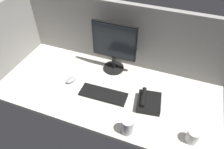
% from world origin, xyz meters
% --- Properties ---
extents(ground_plane, '(1.80, 0.80, 0.03)m').
position_xyz_m(ground_plane, '(0.00, 0.00, -0.01)').
color(ground_plane, beige).
extents(cubicle_wall_back, '(1.80, 0.05, 0.56)m').
position_xyz_m(cubicle_wall_back, '(0.00, 0.38, 0.28)').
color(cubicle_wall_back, gray).
rests_on(cubicle_wall_back, ground_plane).
extents(cubicle_wall_side, '(0.05, 0.80, 0.56)m').
position_xyz_m(cubicle_wall_side, '(-0.88, 0.00, 0.28)').
color(cubicle_wall_side, gray).
rests_on(cubicle_wall_side, ground_plane).
extents(monitor, '(0.37, 0.18, 0.44)m').
position_xyz_m(monitor, '(-0.02, 0.25, 0.24)').
color(monitor, black).
rests_on(monitor, ground_plane).
extents(keyboard, '(0.37, 0.14, 0.02)m').
position_xyz_m(keyboard, '(0.02, -0.08, 0.01)').
color(keyboard, black).
rests_on(keyboard, ground_plane).
extents(mouse, '(0.09, 0.11, 0.03)m').
position_xyz_m(mouse, '(-0.29, -0.03, 0.02)').
color(mouse, '#99999E').
rests_on(mouse, ground_plane).
extents(mug_ceramic_white, '(0.08, 0.08, 0.10)m').
position_xyz_m(mug_ceramic_white, '(0.70, -0.24, 0.05)').
color(mug_ceramic_white, white).
rests_on(mug_ceramic_white, ground_plane).
extents(mug_steel, '(0.08, 0.08, 0.12)m').
position_xyz_m(mug_steel, '(0.29, -0.32, 0.06)').
color(mug_steel, '#B2B2B7').
rests_on(mug_steel, ground_plane).
extents(desk_phone, '(0.20, 0.21, 0.09)m').
position_xyz_m(desk_phone, '(0.37, -0.05, 0.03)').
color(desk_phone, black).
rests_on(desk_phone, ground_plane).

